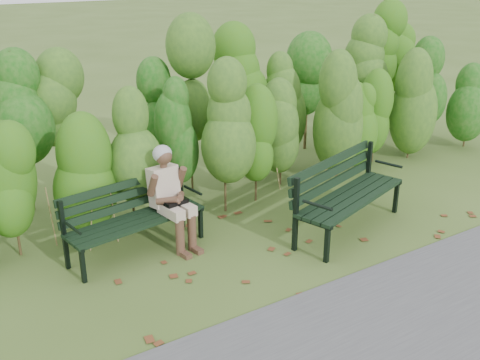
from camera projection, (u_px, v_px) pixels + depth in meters
ground at (257, 252)px, 6.30m from camera, size 80.00×80.00×0.00m
hedge_band at (178, 108)px, 7.30m from camera, size 11.04×1.67×2.42m
leaf_litter at (223, 265)px, 6.02m from camera, size 5.47×2.24×0.01m
bench_left at (131, 213)px, 6.18m from camera, size 1.62×0.74×0.78m
bench_right at (344, 189)px, 6.67m from camera, size 1.84×1.07×0.87m
seated_woman at (170, 191)px, 6.25m from camera, size 0.48×0.71×1.16m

